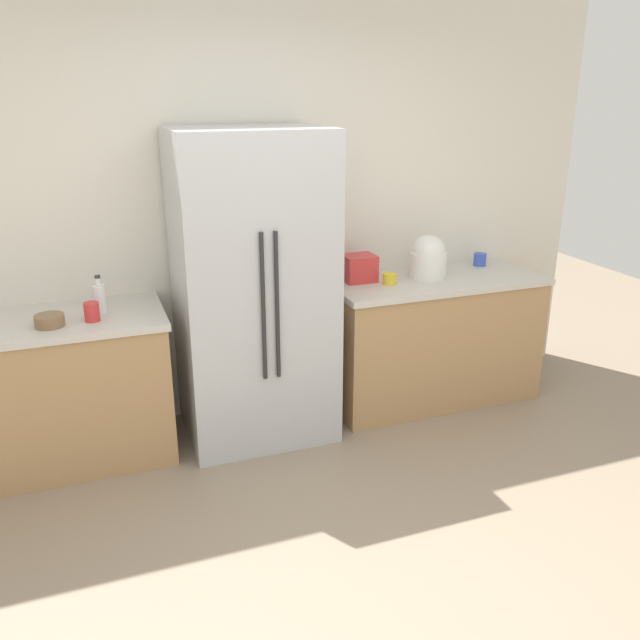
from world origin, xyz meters
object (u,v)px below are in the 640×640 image
toaster (359,268)px  cup_d (390,279)px  refrigerator (254,290)px  cup_b (92,312)px  cup_c (480,259)px  bowl_a (49,321)px  rice_cooker (428,258)px  bottle_a (100,298)px

toaster → cup_d: size_ratio=2.29×
refrigerator → cup_b: (-0.93, -0.07, -0.01)m
cup_b → cup_d: bearing=2.6°
cup_c → bowl_a: bearing=-174.2°
cup_d → bowl_a: 2.07m
rice_cooker → toaster: bearing=169.0°
cup_b → bowl_a: 0.22m
cup_b → bowl_a: size_ratio=0.68×
bottle_a → bowl_a: size_ratio=1.42×
bottle_a → cup_c: 2.62m
toaster → bowl_a: toaster is taller
bottle_a → refrigerator: bearing=-3.8°
cup_b → cup_c: cup_b is taller
toaster → bottle_a: bearing=-176.8°
bottle_a → bowl_a: 0.31m
bowl_a → toaster: bearing=7.0°
refrigerator → cup_c: bearing=7.0°
bottle_a → cup_b: (-0.05, -0.13, -0.03)m
bottle_a → bowl_a: bottle_a is taller
bowl_a → rice_cooker: bearing=3.5°
refrigerator → bowl_a: size_ratio=12.14×
rice_cooker → bowl_a: bearing=-176.5°
toaster → cup_c: toaster is taller
refrigerator → rice_cooker: (1.22, 0.06, 0.07)m
toaster → cup_b: bearing=-172.5°
refrigerator → rice_cooker: size_ratio=6.49×
toaster → cup_c: size_ratio=2.33×
cup_d → bottle_a: bearing=178.5°
cup_b → cup_c: size_ratio=1.19×
bottle_a → rice_cooker: bearing=0.1°
refrigerator → cup_b: bearing=-175.6°
toaster → bottle_a: size_ratio=0.94×
cup_d → rice_cooker: bearing=9.0°
cup_c → cup_b: bearing=-173.9°
cup_c → cup_d: cup_c is taller
rice_cooker → cup_d: rice_cooker is taller
refrigerator → toaster: size_ratio=9.10×
refrigerator → cup_c: 1.75m
rice_cooker → cup_b: size_ratio=2.75×
refrigerator → cup_c: (1.74, 0.21, -0.02)m
toaster → cup_b: size_ratio=1.96×
bottle_a → cup_d: 1.80m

